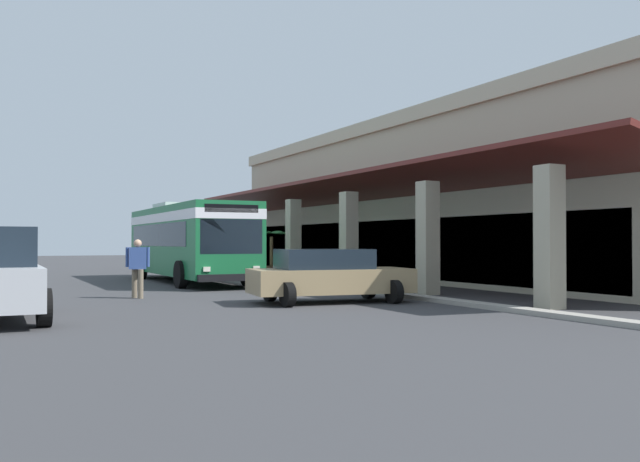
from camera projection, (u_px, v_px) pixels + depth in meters
name	position (u px, v px, depth m)	size (l,w,h in m)	color
ground	(386.00, 279.00, 30.34)	(120.00, 120.00, 0.00)	#38383A
curb_strip	(291.00, 281.00, 27.24)	(36.39, 0.50, 0.12)	#9E998E
plaza_building	(475.00, 202.00, 31.70)	(30.62, 14.34, 7.12)	#B2A88E
transit_bus	(188.00, 237.00, 27.83)	(11.24, 2.92, 3.34)	#196638
parked_sedan_tan	(329.00, 275.00, 18.35)	(2.85, 4.61, 1.47)	#9E845B
pedestrian	(138.00, 265.00, 19.75)	(0.49, 0.66, 1.74)	#726651
potted_palm	(272.00, 265.00, 32.82)	(1.94, 1.94, 2.23)	brown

